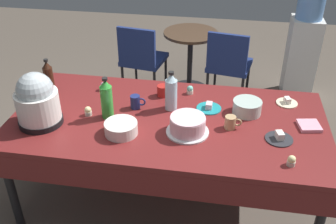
# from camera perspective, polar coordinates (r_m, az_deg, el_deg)

# --- Properties ---
(ground) EXTENTS (9.00, 9.00, 0.00)m
(ground) POSITION_cam_1_polar(r_m,az_deg,el_deg) (3.20, 0.00, -12.25)
(ground) COLOR brown
(potluck_table) EXTENTS (2.20, 1.10, 0.75)m
(potluck_table) POSITION_cam_1_polar(r_m,az_deg,el_deg) (2.77, 0.00, -1.97)
(potluck_table) COLOR maroon
(potluck_table) RESTS_ON ground
(frosted_layer_cake) EXTENTS (0.28, 0.28, 0.12)m
(frosted_layer_cake) POSITION_cam_1_polar(r_m,az_deg,el_deg) (2.56, 2.88, -1.93)
(frosted_layer_cake) COLOR silver
(frosted_layer_cake) RESTS_ON potluck_table
(slow_cooker) EXTENTS (0.30, 0.30, 0.38)m
(slow_cooker) POSITION_cam_1_polar(r_m,az_deg,el_deg) (2.73, -18.58, 1.56)
(slow_cooker) COLOR black
(slow_cooker) RESTS_ON potluck_table
(glass_salad_bowl) EXTENTS (0.20, 0.20, 0.10)m
(glass_salad_bowl) POSITION_cam_1_polar(r_m,az_deg,el_deg) (2.82, 11.48, 0.72)
(glass_salad_bowl) COLOR #B2C6BC
(glass_salad_bowl) RESTS_ON potluck_table
(ceramic_snack_bowl) EXTENTS (0.22, 0.22, 0.08)m
(ceramic_snack_bowl) POSITION_cam_1_polar(r_m,az_deg,el_deg) (2.57, -6.87, -2.36)
(ceramic_snack_bowl) COLOR silver
(ceramic_snack_bowl) RESTS_ON potluck_table
(dessert_plate_teal) EXTENTS (0.18, 0.18, 0.05)m
(dessert_plate_teal) POSITION_cam_1_polar(r_m,az_deg,el_deg) (2.85, 6.00, 0.67)
(dessert_plate_teal) COLOR teal
(dessert_plate_teal) RESTS_ON potluck_table
(dessert_plate_charcoal) EXTENTS (0.18, 0.18, 0.06)m
(dessert_plate_charcoal) POSITION_cam_1_polar(r_m,az_deg,el_deg) (2.62, 15.94, -3.63)
(dessert_plate_charcoal) COLOR #2D2D33
(dessert_plate_charcoal) RESTS_ON potluck_table
(dessert_plate_cream) EXTENTS (0.16, 0.16, 0.05)m
(dessert_plate_cream) POSITION_cam_1_polar(r_m,az_deg,el_deg) (3.03, 16.99, 1.39)
(dessert_plate_cream) COLOR beige
(dessert_plate_cream) RESTS_ON potluck_table
(cupcake_mint) EXTENTS (0.05, 0.05, 0.07)m
(cupcake_mint) POSITION_cam_1_polar(r_m,az_deg,el_deg) (2.41, 17.59, -6.82)
(cupcake_mint) COLOR beige
(cupcake_mint) RESTS_ON potluck_table
(cupcake_lemon) EXTENTS (0.05, 0.05, 0.07)m
(cupcake_lemon) POSITION_cam_1_polar(r_m,az_deg,el_deg) (3.12, -9.40, 3.73)
(cupcake_lemon) COLOR beige
(cupcake_lemon) RESTS_ON potluck_table
(cupcake_rose) EXTENTS (0.05, 0.05, 0.07)m
(cupcake_rose) POSITION_cam_1_polar(r_m,az_deg,el_deg) (2.81, -11.60, 0.12)
(cupcake_rose) COLOR beige
(cupcake_rose) RESTS_ON potluck_table
(cupcake_berry) EXTENTS (0.05, 0.05, 0.07)m
(cupcake_berry) POSITION_cam_1_polar(r_m,az_deg,el_deg) (3.03, 3.23, 3.24)
(cupcake_berry) COLOR beige
(cupcake_berry) RESTS_ON potluck_table
(soda_bottle_cola) EXTENTS (0.07, 0.07, 0.31)m
(soda_bottle_cola) POSITION_cam_1_polar(r_m,az_deg,el_deg) (3.07, -16.98, 4.56)
(soda_bottle_cola) COLOR #33190F
(soda_bottle_cola) RESTS_ON potluck_table
(soda_bottle_lime_soda) EXTENTS (0.08, 0.08, 0.31)m
(soda_bottle_lime_soda) POSITION_cam_1_polar(r_m,az_deg,el_deg) (2.71, -8.96, 1.86)
(soda_bottle_lime_soda) COLOR green
(soda_bottle_lime_soda) RESTS_ON potluck_table
(soda_bottle_water) EXTENTS (0.09, 0.09, 0.30)m
(soda_bottle_water) POSITION_cam_1_polar(r_m,az_deg,el_deg) (2.78, 0.49, 2.95)
(soda_bottle_water) COLOR silver
(soda_bottle_water) RESTS_ON potluck_table
(coffee_mug_red) EXTENTS (0.13, 0.09, 0.09)m
(coffee_mug_red) POSITION_cam_1_polar(r_m,az_deg,el_deg) (2.99, -0.72, 3.13)
(coffee_mug_red) COLOR #B2231E
(coffee_mug_red) RESTS_ON potluck_table
(coffee_mug_navy) EXTENTS (0.11, 0.07, 0.10)m
(coffee_mug_navy) POSITION_cam_1_polar(r_m,az_deg,el_deg) (2.84, -4.74, 1.48)
(coffee_mug_navy) COLOR navy
(coffee_mug_navy) RESTS_ON potluck_table
(coffee_mug_tan) EXTENTS (0.11, 0.07, 0.09)m
(coffee_mug_tan) POSITION_cam_1_polar(r_m,az_deg,el_deg) (2.64, 9.16, -1.51)
(coffee_mug_tan) COLOR tan
(coffee_mug_tan) RESTS_ON potluck_table
(paper_napkin_stack) EXTENTS (0.16, 0.16, 0.02)m
(paper_napkin_stack) POSITION_cam_1_polar(r_m,az_deg,el_deg) (2.80, 19.93, -1.90)
(paper_napkin_stack) COLOR pink
(paper_napkin_stack) RESTS_ON potluck_table
(maroon_chair_left) EXTENTS (0.50, 0.50, 0.85)m
(maroon_chair_left) POSITION_cam_1_polar(r_m,az_deg,el_deg) (4.33, -3.90, 8.12)
(maroon_chair_left) COLOR navy
(maroon_chair_left) RESTS_ON ground
(maroon_chair_right) EXTENTS (0.51, 0.51, 0.85)m
(maroon_chair_right) POSITION_cam_1_polar(r_m,az_deg,el_deg) (4.23, 8.83, 7.19)
(maroon_chair_right) COLOR navy
(maroon_chair_right) RESTS_ON ground
(round_cafe_table) EXTENTS (0.60, 0.60, 0.72)m
(round_cafe_table) POSITION_cam_1_polar(r_m,az_deg,el_deg) (4.45, 3.26, 8.91)
(round_cafe_table) COLOR #473323
(round_cafe_table) RESTS_ON ground
(water_cooler) EXTENTS (0.32, 0.32, 1.24)m
(water_cooler) POSITION_cam_1_polar(r_m,az_deg,el_deg) (4.58, 19.12, 9.09)
(water_cooler) COLOR silver
(water_cooler) RESTS_ON ground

